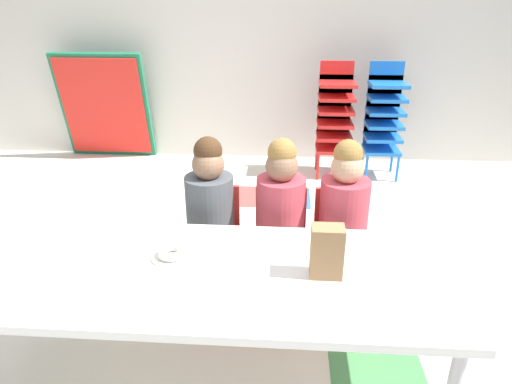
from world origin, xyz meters
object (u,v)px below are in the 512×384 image
(seated_child_near_camera, at_px, (210,203))
(seated_child_far_right, at_px, (344,207))
(donut_powdered_on_plate, at_px, (172,252))
(seated_child_middle_seat, at_px, (281,205))
(kid_chair_blue_stack, at_px, (384,115))
(paper_plate_near_edge, at_px, (172,257))
(paper_bag_brown, at_px, (327,252))
(kid_chair_red_stack, at_px, (335,114))
(folded_activity_table, at_px, (105,107))
(craft_table, at_px, (220,279))

(seated_child_near_camera, bearing_deg, seated_child_far_right, 0.00)
(seated_child_near_camera, height_order, donut_powdered_on_plate, seated_child_near_camera)
(seated_child_middle_seat, distance_m, kid_chair_blue_stack, 2.14)
(paper_plate_near_edge, height_order, donut_powdered_on_plate, donut_powdered_on_plate)
(paper_bag_brown, height_order, paper_plate_near_edge, paper_bag_brown)
(seated_child_near_camera, distance_m, paper_bag_brown, 0.86)
(kid_chair_red_stack, relative_size, folded_activity_table, 0.96)
(seated_child_near_camera, xyz_separation_m, folded_activity_table, (-1.44, 2.24, -0.02))
(seated_child_far_right, xyz_separation_m, kid_chair_red_stack, (0.12, 1.94, 0.02))
(craft_table, xyz_separation_m, seated_child_middle_seat, (0.24, 0.63, 0.05))
(kid_chair_red_stack, height_order, donut_powdered_on_plate, kid_chair_red_stack)
(kid_chair_blue_stack, relative_size, paper_plate_near_edge, 5.78)
(craft_table, xyz_separation_m, paper_bag_brown, (0.43, -0.00, 0.15))
(seated_child_middle_seat, xyz_separation_m, folded_activity_table, (-1.82, 2.24, -0.02))
(seated_child_near_camera, relative_size, kid_chair_red_stack, 0.88)
(kid_chair_red_stack, xyz_separation_m, paper_plate_near_edge, (-0.92, -2.48, -0.03))
(kid_chair_red_stack, xyz_separation_m, paper_bag_brown, (-0.26, -2.57, 0.07))
(seated_child_far_right, xyz_separation_m, kid_chair_blue_stack, (0.56, 1.94, 0.02))
(craft_table, xyz_separation_m, seated_child_far_right, (0.57, 0.63, 0.05))
(kid_chair_red_stack, bearing_deg, paper_bag_brown, -95.76)
(seated_child_far_right, bearing_deg, folded_activity_table, 133.97)
(kid_chair_red_stack, bearing_deg, seated_child_near_camera, -113.34)
(folded_activity_table, bearing_deg, seated_child_middle_seat, -50.82)
(folded_activity_table, relative_size, paper_bag_brown, 4.94)
(seated_child_far_right, relative_size, donut_powdered_on_plate, 7.33)
(seated_child_far_right, bearing_deg, kid_chair_blue_stack, 73.87)
(folded_activity_table, bearing_deg, kid_chair_blue_stack, -6.26)
(seated_child_far_right, xyz_separation_m, paper_bag_brown, (-0.14, -0.63, 0.10))
(seated_child_middle_seat, bearing_deg, craft_table, -110.83)
(kid_chair_red_stack, distance_m, paper_plate_near_edge, 2.65)
(paper_plate_near_edge, bearing_deg, donut_powdered_on_plate, 0.00)
(craft_table, bearing_deg, seated_child_far_right, 47.60)
(kid_chair_blue_stack, height_order, donut_powdered_on_plate, kid_chair_blue_stack)
(folded_activity_table, bearing_deg, paper_bag_brown, -54.88)
(kid_chair_red_stack, height_order, paper_plate_near_edge, kid_chair_red_stack)
(donut_powdered_on_plate, bearing_deg, seated_child_middle_seat, 49.73)
(seated_child_far_right, height_order, kid_chair_blue_stack, kid_chair_blue_stack)
(donut_powdered_on_plate, bearing_deg, kid_chair_red_stack, 69.78)
(kid_chair_blue_stack, relative_size, paper_bag_brown, 4.73)
(craft_table, distance_m, kid_chair_red_stack, 2.66)
(paper_plate_near_edge, bearing_deg, kid_chair_blue_stack, 61.35)
(kid_chair_blue_stack, bearing_deg, craft_table, -113.84)
(craft_table, bearing_deg, seated_child_near_camera, 102.86)
(seated_child_far_right, bearing_deg, craft_table, -132.40)
(seated_child_near_camera, xyz_separation_m, paper_bag_brown, (0.58, -0.63, 0.10))
(kid_chair_blue_stack, bearing_deg, seated_child_near_camera, -123.40)
(seated_child_near_camera, relative_size, paper_plate_near_edge, 5.10)
(kid_chair_blue_stack, bearing_deg, kid_chair_red_stack, 180.00)
(kid_chair_blue_stack, distance_m, paper_bag_brown, 2.67)
(seated_child_middle_seat, xyz_separation_m, seated_child_far_right, (0.33, 0.00, 0.00))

